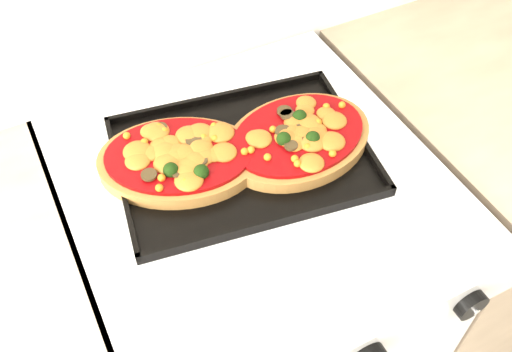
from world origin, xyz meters
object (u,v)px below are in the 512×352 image
pizza_right (298,137)px  stove (252,307)px  baking_tray (242,155)px  pizza_left (178,158)px

pizza_right → stove: bearing=-172.1°
stove → baking_tray: (0.00, 0.03, 0.47)m
pizza_left → pizza_right: (0.19, -0.05, -0.00)m
baking_tray → stove: bearing=-83.6°
pizza_left → pizza_right: size_ratio=1.01×
baking_tray → pizza_right: (0.09, -0.02, 0.02)m
stove → pizza_left: bearing=149.0°
pizza_left → stove: bearing=-31.0°
pizza_right → pizza_left: bearing=166.6°
pizza_left → pizza_right: 0.20m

